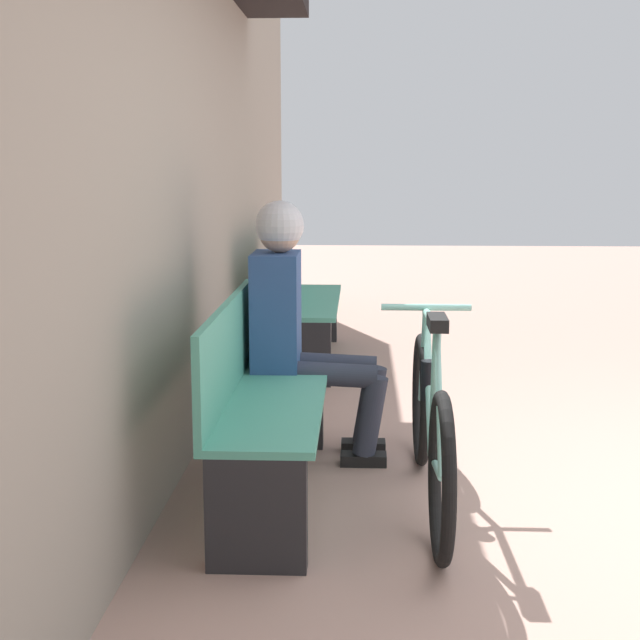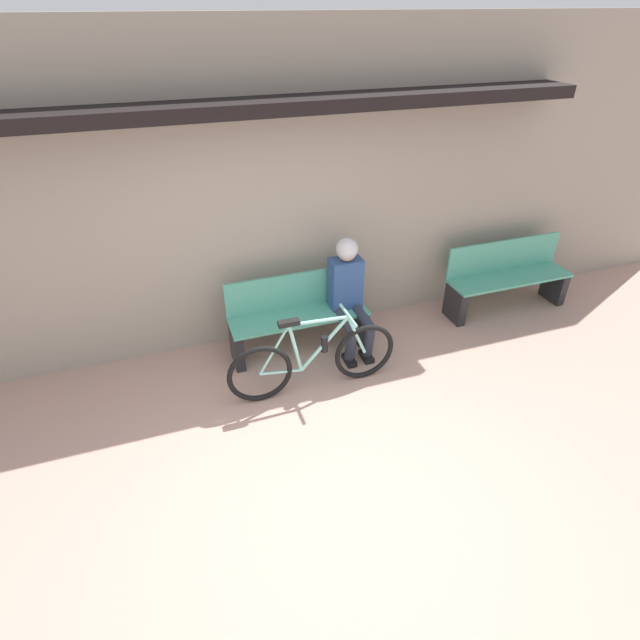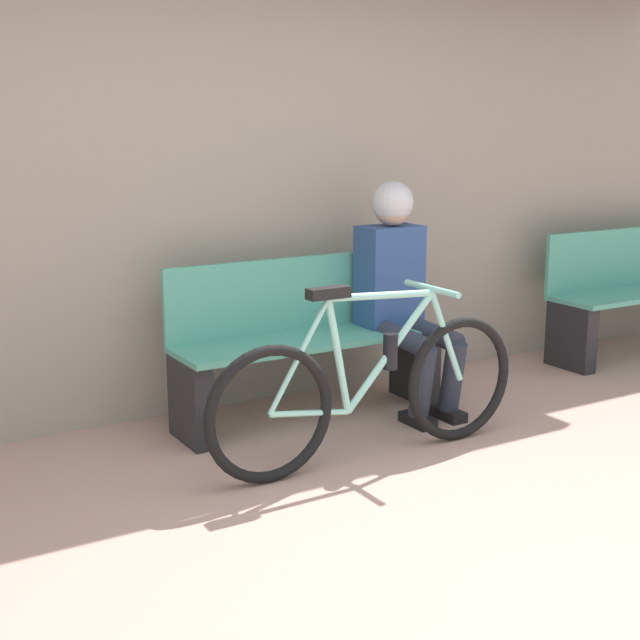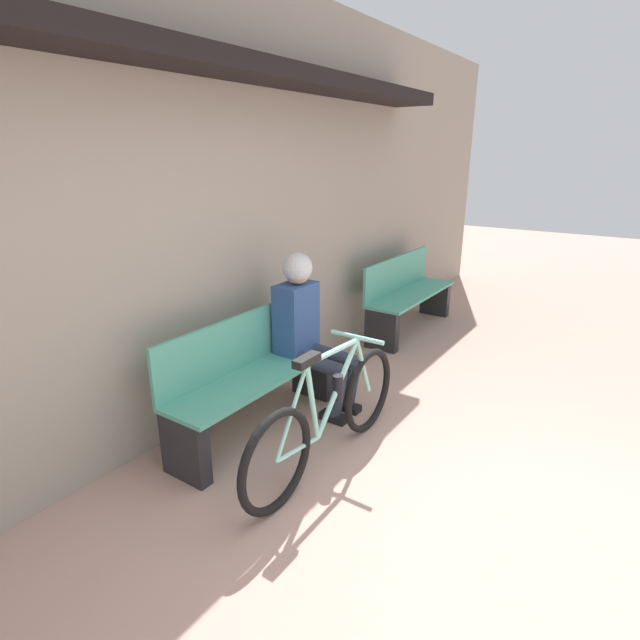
% 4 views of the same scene
% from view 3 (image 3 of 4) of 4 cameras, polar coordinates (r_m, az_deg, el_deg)
% --- Properties ---
extents(ground_plane, '(24.00, 24.00, 0.00)m').
position_cam_3_polar(ground_plane, '(3.25, 11.43, -16.46)').
color(ground_plane, tan).
extents(storefront_wall, '(12.00, 0.56, 3.20)m').
position_cam_3_polar(storefront_wall, '(4.86, -7.33, 13.63)').
color(storefront_wall, '#9E9384').
rests_on(storefront_wall, ground_plane).
extents(park_bench_near, '(1.48, 0.42, 0.85)m').
position_cam_3_polar(park_bench_near, '(4.76, -0.92, -1.67)').
color(park_bench_near, '#51A88E').
rests_on(park_bench_near, ground_plane).
extents(bicycle, '(1.70, 0.40, 0.85)m').
position_cam_3_polar(bicycle, '(4.17, 3.30, -4.42)').
color(bicycle, black).
rests_on(bicycle, ground_plane).
extents(person_seated, '(0.34, 0.65, 1.25)m').
position_cam_3_polar(person_seated, '(4.89, 5.13, 2.50)').
color(person_seated, '#2D3342').
rests_on(person_seated, ground_plane).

